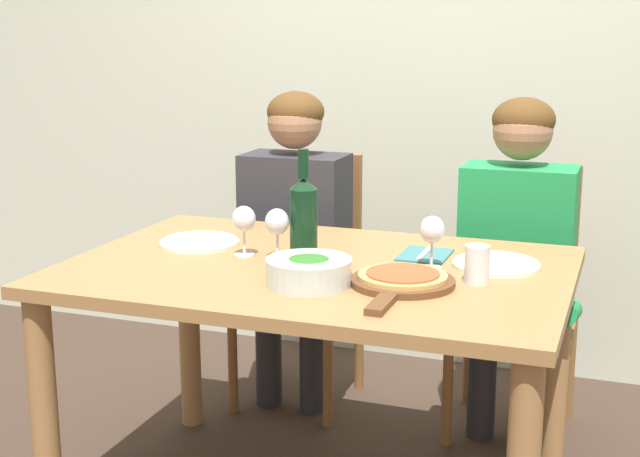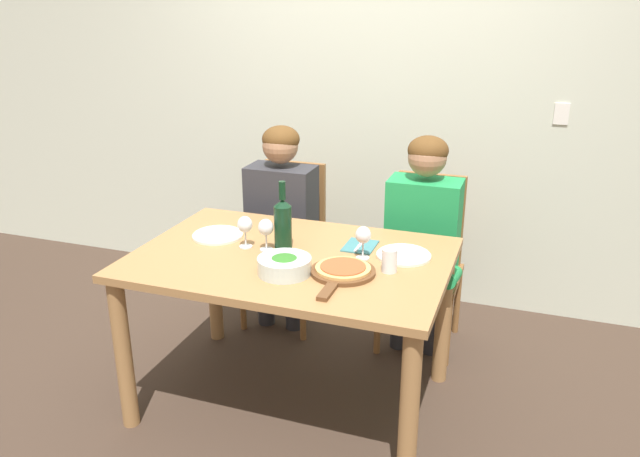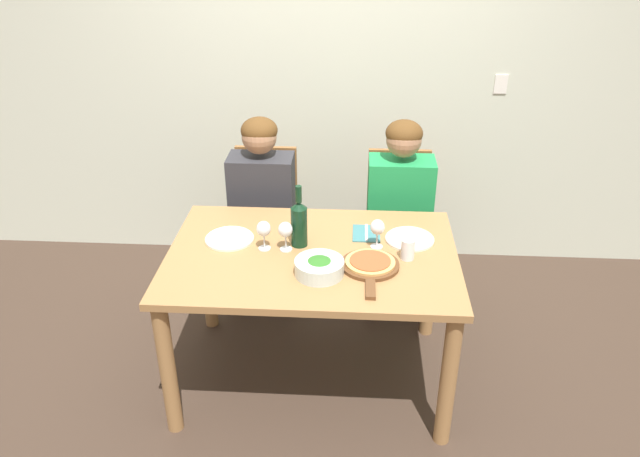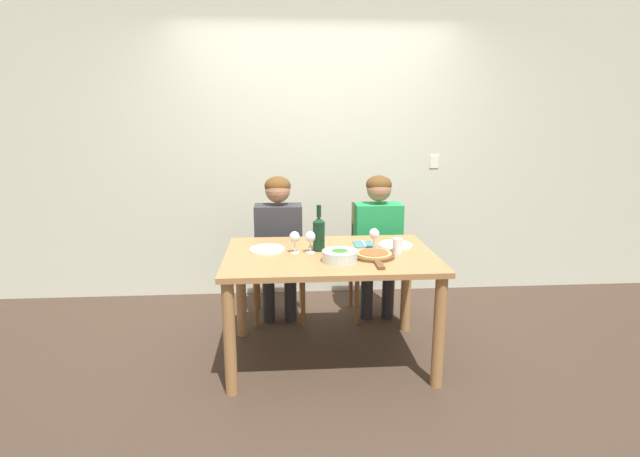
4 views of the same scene
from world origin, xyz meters
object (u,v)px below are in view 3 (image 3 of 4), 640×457
dinner_plate_right (410,239)px  dinner_plate_left (229,238)px  chair_left (266,221)px  person_man (400,201)px  wine_glass_left (264,230)px  water_tumbler (408,249)px  wine_glass_centre (285,231)px  broccoli_bowl (319,267)px  person_woman (262,197)px  wine_bottle (299,222)px  wine_glass_right (377,229)px  chair_right (397,225)px  pizza_on_board (370,265)px  fork_on_napkin (366,233)px

dinner_plate_right → dinner_plate_left: bearing=-176.8°
chair_left → person_man: (0.82, -0.12, 0.22)m
wine_glass_left → water_tumbler: 0.70m
dinner_plate_left → wine_glass_left: 0.23m
dinner_plate_right → wine_glass_centre: 0.63m
broccoli_bowl → wine_glass_centre: wine_glass_centre is taller
chair_left → person_man: 0.86m
person_woman → water_tumbler: size_ratio=11.76×
wine_bottle → wine_glass_left: wine_bottle is taller
chair_left → dinner_plate_right: 1.11m
wine_bottle → dinner_plate_right: bearing=8.1°
wine_bottle → dinner_plate_left: 0.38m
wine_glass_right → wine_glass_centre: size_ratio=1.00×
person_man → broccoli_bowl: 1.00m
wine_glass_left → wine_glass_right: size_ratio=1.00×
wine_glass_left → chair_left: bearing=98.2°
chair_left → dinner_plate_left: chair_left is taller
chair_right → person_man: size_ratio=0.79×
dinner_plate_right → wine_glass_left: bearing=-169.8°
water_tumbler → pizza_on_board: bearing=-151.9°
chair_left → fork_on_napkin: size_ratio=5.28×
chair_right → fork_on_napkin: 0.71m
broccoli_bowl → dinner_plate_left: broccoli_bowl is taller
chair_left → fork_on_napkin: (0.62, -0.62, 0.28)m
person_man → pizza_on_board: person_man is taller
chair_left → dinner_plate_left: size_ratio=3.88×
broccoli_bowl → wine_glass_left: wine_glass_left is taller
chair_left → person_woman: size_ratio=0.79×
pizza_on_board → wine_glass_right: size_ratio=2.75×
broccoli_bowl → person_man: bearing=65.1°
dinner_plate_left → pizza_on_board: bearing=-17.5°
pizza_on_board → dinner_plate_left: bearing=162.5°
wine_bottle → fork_on_napkin: (0.33, 0.13, -0.12)m
chair_right → wine_glass_left: size_ratio=6.29×
person_woman → chair_left: bearing=90.0°
person_man → fork_on_napkin: person_man is taller
person_man → dinner_plate_left: (-0.89, -0.61, 0.06)m
chair_right → wine_glass_centre: size_ratio=6.29×
wine_bottle → pizza_on_board: wine_bottle is taller
chair_right → wine_glass_centre: chair_right is taller
broccoli_bowl → pizza_on_board: 0.24m
wine_bottle → dinner_plate_right: size_ratio=1.30×
chair_right → fork_on_napkin: size_ratio=5.28×
broccoli_bowl → chair_left: bearing=111.3°
chair_right → person_woman: size_ratio=0.79×
wine_bottle → dinner_plate_left: size_ratio=1.30×
pizza_on_board → wine_glass_centre: 0.44m
broccoli_bowl → chair_right: bearing=67.7°
chair_right → wine_glass_right: (-0.15, -0.76, 0.38)m
wine_bottle → broccoli_bowl: wine_bottle is taller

